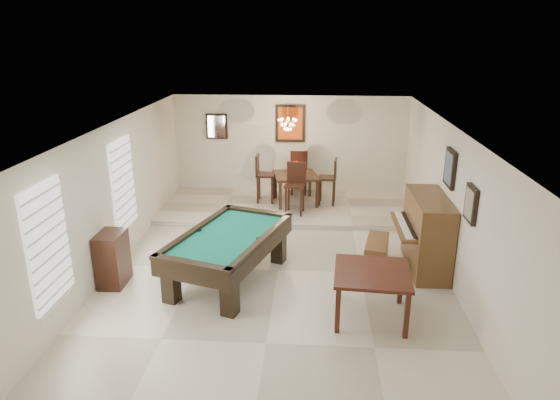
# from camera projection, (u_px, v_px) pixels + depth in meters

# --- Properties ---
(ground_plane) EXTENTS (6.00, 9.00, 0.02)m
(ground_plane) POSITION_uv_depth(u_px,v_px,m) (278.00, 271.00, 9.10)
(ground_plane) COLOR beige
(wall_back) EXTENTS (6.00, 0.04, 2.60)m
(wall_back) POSITION_uv_depth(u_px,v_px,m) (290.00, 146.00, 12.93)
(wall_back) COLOR silver
(wall_back) RESTS_ON ground_plane
(wall_front) EXTENTS (6.00, 0.04, 2.60)m
(wall_front) POSITION_uv_depth(u_px,v_px,m) (241.00, 369.00, 4.43)
(wall_front) COLOR silver
(wall_front) RESTS_ON ground_plane
(wall_left) EXTENTS (0.04, 9.00, 2.60)m
(wall_left) POSITION_uv_depth(u_px,v_px,m) (110.00, 199.00, 8.87)
(wall_left) COLOR silver
(wall_left) RESTS_ON ground_plane
(wall_right) EXTENTS (0.04, 9.00, 2.60)m
(wall_right) POSITION_uv_depth(u_px,v_px,m) (453.00, 207.00, 8.49)
(wall_right) COLOR silver
(wall_right) RESTS_ON ground_plane
(ceiling) EXTENTS (6.00, 9.00, 0.04)m
(ceiling) POSITION_uv_depth(u_px,v_px,m) (278.00, 129.00, 8.26)
(ceiling) COLOR white
(ceiling) RESTS_ON wall_back
(dining_step) EXTENTS (6.00, 2.50, 0.12)m
(dining_step) POSITION_uv_depth(u_px,v_px,m) (287.00, 207.00, 12.15)
(dining_step) COLOR beige
(dining_step) RESTS_ON ground_plane
(window_left_front) EXTENTS (0.06, 1.00, 1.70)m
(window_left_front) POSITION_uv_depth(u_px,v_px,m) (48.00, 244.00, 6.76)
(window_left_front) COLOR white
(window_left_front) RESTS_ON wall_left
(window_left_rear) EXTENTS (0.06, 1.00, 1.70)m
(window_left_rear) POSITION_uv_depth(u_px,v_px,m) (123.00, 184.00, 9.40)
(window_left_rear) COLOR white
(window_left_rear) RESTS_ON wall_left
(pool_table) EXTENTS (2.08, 2.82, 0.84)m
(pool_table) POSITION_uv_depth(u_px,v_px,m) (229.00, 258.00, 8.62)
(pool_table) COLOR black
(pool_table) RESTS_ON ground_plane
(square_table) EXTENTS (1.19, 1.19, 0.77)m
(square_table) POSITION_uv_depth(u_px,v_px,m) (371.00, 294.00, 7.50)
(square_table) COLOR #33140C
(square_table) RESTS_ON ground_plane
(upright_piano) EXTENTS (0.91, 1.63, 1.36)m
(upright_piano) POSITION_uv_depth(u_px,v_px,m) (418.00, 233.00, 9.01)
(upright_piano) COLOR brown
(upright_piano) RESTS_ON ground_plane
(piano_bench) EXTENTS (0.56, 1.01, 0.53)m
(piano_bench) POSITION_uv_depth(u_px,v_px,m) (376.00, 254.00, 9.13)
(piano_bench) COLOR brown
(piano_bench) RESTS_ON ground_plane
(apothecary_chest) EXTENTS (0.41, 0.62, 0.93)m
(apothecary_chest) POSITION_uv_depth(u_px,v_px,m) (112.00, 259.00, 8.48)
(apothecary_chest) COLOR black
(apothecary_chest) RESTS_ON ground_plane
(dining_table) EXTENTS (1.19, 1.19, 0.84)m
(dining_table) POSITION_uv_depth(u_px,v_px,m) (296.00, 186.00, 12.17)
(dining_table) COLOR black
(dining_table) RESTS_ON dining_step
(flower_vase) EXTENTS (0.14, 0.14, 0.22)m
(flower_vase) POSITION_uv_depth(u_px,v_px,m) (296.00, 165.00, 12.00)
(flower_vase) COLOR #B7160F
(flower_vase) RESTS_ON dining_table
(dining_chair_south) EXTENTS (0.49, 0.49, 1.17)m
(dining_chair_south) POSITION_uv_depth(u_px,v_px,m) (295.00, 189.00, 11.40)
(dining_chair_south) COLOR black
(dining_chair_south) RESTS_ON dining_step
(dining_chair_north) EXTENTS (0.45, 0.45, 1.17)m
(dining_chair_north) POSITION_uv_depth(u_px,v_px,m) (299.00, 172.00, 12.82)
(dining_chair_north) COLOR black
(dining_chair_north) RESTS_ON dining_step
(dining_chair_west) EXTENTS (0.44, 0.44, 1.18)m
(dining_chair_west) POSITION_uv_depth(u_px,v_px,m) (266.00, 178.00, 12.20)
(dining_chair_west) COLOR black
(dining_chair_west) RESTS_ON dining_step
(dining_chair_east) EXTENTS (0.46, 0.46, 1.13)m
(dining_chair_east) POSITION_uv_depth(u_px,v_px,m) (327.00, 181.00, 12.05)
(dining_chair_east) COLOR black
(dining_chair_east) RESTS_ON dining_step
(chandelier) EXTENTS (0.44, 0.44, 0.60)m
(chandelier) POSITION_uv_depth(u_px,v_px,m) (288.00, 120.00, 11.41)
(chandelier) COLOR #FFE5B2
(chandelier) RESTS_ON ceiling
(back_painting) EXTENTS (0.75, 0.06, 0.95)m
(back_painting) POSITION_uv_depth(u_px,v_px,m) (290.00, 123.00, 12.70)
(back_painting) COLOR #D84C14
(back_painting) RESTS_ON wall_back
(back_mirror) EXTENTS (0.55, 0.06, 0.65)m
(back_mirror) POSITION_uv_depth(u_px,v_px,m) (217.00, 126.00, 12.85)
(back_mirror) COLOR white
(back_mirror) RESTS_ON wall_back
(right_picture_upper) EXTENTS (0.06, 0.55, 0.65)m
(right_picture_upper) POSITION_uv_depth(u_px,v_px,m) (450.00, 168.00, 8.58)
(right_picture_upper) COLOR slate
(right_picture_upper) RESTS_ON wall_right
(right_picture_lower) EXTENTS (0.06, 0.45, 0.55)m
(right_picture_lower) POSITION_uv_depth(u_px,v_px,m) (471.00, 204.00, 7.42)
(right_picture_lower) COLOR gray
(right_picture_lower) RESTS_ON wall_right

